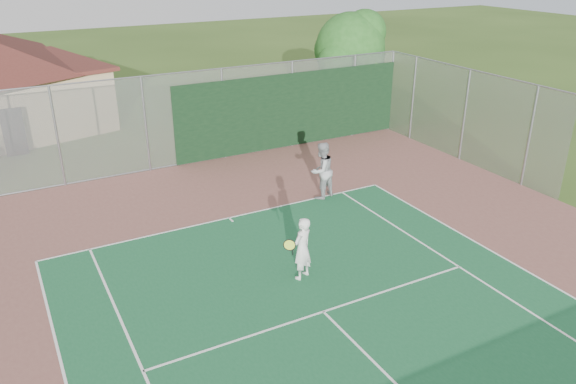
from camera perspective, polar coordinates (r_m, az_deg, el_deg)
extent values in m
cylinder|color=gray|center=(20.43, -22.39, 5.16)|extent=(0.08, 0.08, 3.50)
cylinder|color=gray|center=(20.90, -14.25, 6.60)|extent=(0.08, 0.08, 3.50)
cylinder|color=gray|center=(21.77, -6.57, 7.84)|extent=(0.08, 0.08, 3.50)
cylinder|color=gray|center=(23.01, 0.43, 8.84)|extent=(0.08, 0.08, 3.50)
cylinder|color=gray|center=(24.55, 6.67, 9.63)|extent=(0.08, 0.08, 3.50)
cylinder|color=gray|center=(25.72, 10.40, 10.04)|extent=(0.08, 0.08, 3.50)
cylinder|color=gray|center=(20.74, -12.02, 11.68)|extent=(20.00, 0.05, 0.05)
cylinder|color=gray|center=(21.68, -11.26, 2.73)|extent=(20.00, 0.05, 0.05)
cube|color=#999EA0|center=(21.15, -11.63, 7.04)|extent=(20.00, 0.02, 3.50)
cube|color=black|center=(23.02, 0.49, 8.34)|extent=(10.00, 0.04, 3.00)
cylinder|color=gray|center=(24.60, 12.57, 9.26)|extent=(0.08, 0.08, 3.50)
cylinder|color=gray|center=(22.50, 17.50, 7.42)|extent=(0.08, 0.08, 3.50)
cylinder|color=gray|center=(20.62, 23.33, 5.16)|extent=(0.08, 0.08, 3.50)
cube|color=#999EA0|center=(22.50, 17.50, 7.42)|extent=(0.02, 9.00, 3.50)
cube|color=black|center=(24.60, -26.08, 5.49)|extent=(0.82, 0.06, 1.91)
cylinder|color=#3C2816|center=(26.54, 6.14, 9.83)|extent=(0.35, 0.35, 2.72)
sphere|color=#1D5019|center=(26.12, 6.35, 14.39)|extent=(3.11, 3.11, 3.11)
sphere|color=#1D5019|center=(26.92, 7.54, 13.76)|extent=(2.14, 2.14, 2.14)
sphere|color=#1D5019|center=(25.45, 5.32, 13.08)|extent=(1.94, 1.94, 1.94)
sphere|color=#1D5019|center=(25.63, 7.78, 12.82)|extent=(1.75, 1.75, 1.75)
sphere|color=#1D5019|center=(26.63, 4.83, 14.20)|extent=(1.94, 1.94, 1.94)
sphere|color=#1D5019|center=(26.20, 7.76, 15.85)|extent=(1.94, 1.94, 1.94)
imported|color=silver|center=(13.79, 1.46, -5.82)|extent=(0.70, 0.60, 1.63)
imported|color=#999C9E|center=(18.23, 3.43, 2.14)|extent=(1.08, 0.95, 1.88)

